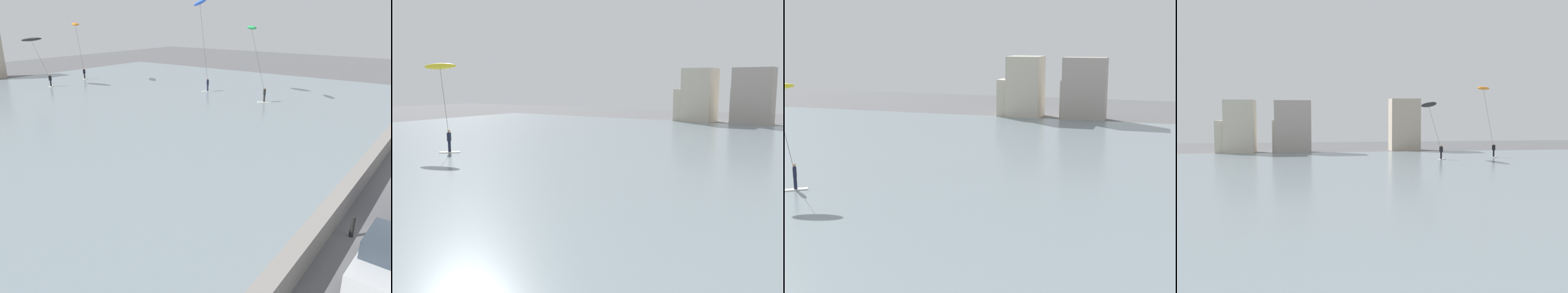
# 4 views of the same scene
# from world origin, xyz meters

# --- Properties ---
(water_bay) EXTENTS (84.00, 52.00, 0.10)m
(water_bay) POSITION_xyz_m (0.00, 30.80, 0.05)
(water_bay) COLOR gray
(water_bay) RESTS_ON ground
(far_shore_buildings) EXTENTS (27.46, 4.91, 7.30)m
(far_shore_buildings) POSITION_xyz_m (-2.70, 58.59, 3.19)
(far_shore_buildings) COLOR beige
(far_shore_buildings) RESTS_ON ground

